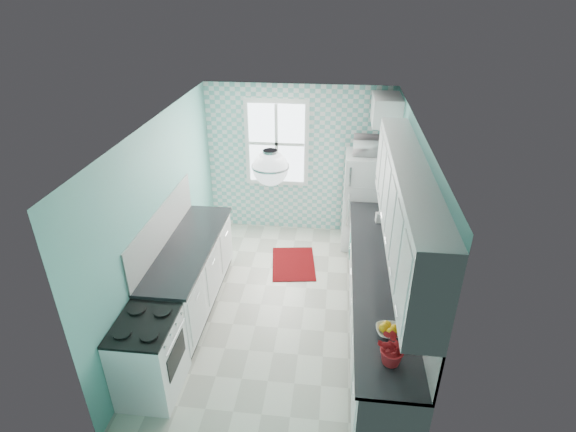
# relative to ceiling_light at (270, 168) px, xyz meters

# --- Properties ---
(floor) EXTENTS (3.00, 4.40, 0.02)m
(floor) POSITION_rel_ceiling_light_xyz_m (0.00, 0.80, -2.33)
(floor) COLOR silver
(floor) RESTS_ON ground
(ceiling) EXTENTS (3.00, 4.40, 0.02)m
(ceiling) POSITION_rel_ceiling_light_xyz_m (0.00, 0.80, 0.19)
(ceiling) COLOR white
(ceiling) RESTS_ON wall_back
(wall_back) EXTENTS (3.00, 0.02, 2.50)m
(wall_back) POSITION_rel_ceiling_light_xyz_m (0.00, 3.01, -1.07)
(wall_back) COLOR #65B3A9
(wall_back) RESTS_ON floor
(wall_front) EXTENTS (3.00, 0.02, 2.50)m
(wall_front) POSITION_rel_ceiling_light_xyz_m (0.00, -1.41, -1.07)
(wall_front) COLOR #65B3A9
(wall_front) RESTS_ON floor
(wall_left) EXTENTS (0.02, 4.40, 2.50)m
(wall_left) POSITION_rel_ceiling_light_xyz_m (-1.51, 0.80, -1.07)
(wall_left) COLOR #65B3A9
(wall_left) RESTS_ON floor
(wall_right) EXTENTS (0.02, 4.40, 2.50)m
(wall_right) POSITION_rel_ceiling_light_xyz_m (1.51, 0.80, -1.07)
(wall_right) COLOR #65B3A9
(wall_right) RESTS_ON floor
(accent_wall) EXTENTS (3.00, 0.01, 2.50)m
(accent_wall) POSITION_rel_ceiling_light_xyz_m (0.00, 2.99, -1.07)
(accent_wall) COLOR #75C1B8
(accent_wall) RESTS_ON wall_back
(window) EXTENTS (1.04, 0.05, 1.44)m
(window) POSITION_rel_ceiling_light_xyz_m (-0.35, 2.96, -0.77)
(window) COLOR white
(window) RESTS_ON wall_back
(backsplash_right) EXTENTS (0.02, 3.60, 0.51)m
(backsplash_right) POSITION_rel_ceiling_light_xyz_m (1.49, 0.40, -1.13)
(backsplash_right) COLOR white
(backsplash_right) RESTS_ON wall_right
(backsplash_left) EXTENTS (0.02, 2.15, 0.51)m
(backsplash_left) POSITION_rel_ceiling_light_xyz_m (-1.49, 0.73, -1.13)
(backsplash_left) COLOR white
(backsplash_left) RESTS_ON wall_left
(upper_cabinets_right) EXTENTS (0.33, 3.20, 0.90)m
(upper_cabinets_right) POSITION_rel_ceiling_light_xyz_m (1.33, 0.20, -0.42)
(upper_cabinets_right) COLOR white
(upper_cabinets_right) RESTS_ON wall_right
(upper_cabinet_fridge) EXTENTS (0.40, 0.74, 0.40)m
(upper_cabinet_fridge) POSITION_rel_ceiling_light_xyz_m (1.30, 2.63, -0.07)
(upper_cabinet_fridge) COLOR white
(upper_cabinet_fridge) RESTS_ON wall_right
(ceiling_light) EXTENTS (0.34, 0.34, 0.35)m
(ceiling_light) POSITION_rel_ceiling_light_xyz_m (0.00, 0.00, 0.00)
(ceiling_light) COLOR silver
(ceiling_light) RESTS_ON ceiling
(base_cabinets_right) EXTENTS (0.60, 3.60, 0.90)m
(base_cabinets_right) POSITION_rel_ceiling_light_xyz_m (1.20, 0.40, -1.87)
(base_cabinets_right) COLOR white
(base_cabinets_right) RESTS_ON floor
(countertop_right) EXTENTS (0.63, 3.60, 0.04)m
(countertop_right) POSITION_rel_ceiling_light_xyz_m (1.19, 0.40, -1.40)
(countertop_right) COLOR black
(countertop_right) RESTS_ON base_cabinets_right
(base_cabinets_left) EXTENTS (0.60, 2.15, 0.90)m
(base_cabinets_left) POSITION_rel_ceiling_light_xyz_m (-1.20, 0.73, -1.87)
(base_cabinets_left) COLOR white
(base_cabinets_left) RESTS_ON floor
(countertop_left) EXTENTS (0.63, 2.15, 0.04)m
(countertop_left) POSITION_rel_ceiling_light_xyz_m (-1.19, 0.73, -1.40)
(countertop_left) COLOR black
(countertop_left) RESTS_ON base_cabinets_left
(fridge) EXTENTS (0.68, 0.68, 1.56)m
(fridge) POSITION_rel_ceiling_light_xyz_m (1.11, 2.57, -1.54)
(fridge) COLOR white
(fridge) RESTS_ON floor
(stove) EXTENTS (0.59, 0.73, 0.88)m
(stove) POSITION_rel_ceiling_light_xyz_m (-1.20, -0.70, -1.86)
(stove) COLOR white
(stove) RESTS_ON floor
(sink) EXTENTS (0.57, 0.48, 0.53)m
(sink) POSITION_rel_ceiling_light_xyz_m (1.20, 1.27, -1.39)
(sink) COLOR silver
(sink) RESTS_ON countertop_right
(rug) EXTENTS (0.76, 1.00, 0.01)m
(rug) POSITION_rel_ceiling_light_xyz_m (0.05, 1.81, -2.32)
(rug) COLOR maroon
(rug) RESTS_ON floor
(dish_towel) EXTENTS (0.09, 0.21, 0.33)m
(dish_towel) POSITION_rel_ceiling_light_xyz_m (0.89, 1.65, -1.84)
(dish_towel) COLOR #6ABCA4
(dish_towel) RESTS_ON base_cabinets_right
(fruit_bowl) EXTENTS (0.27, 0.27, 0.06)m
(fruit_bowl) POSITION_rel_ceiling_light_xyz_m (1.20, -0.63, -1.35)
(fruit_bowl) COLOR silver
(fruit_bowl) RESTS_ON countertop_right
(potted_plant) EXTENTS (0.32, 0.28, 0.35)m
(potted_plant) POSITION_rel_ceiling_light_xyz_m (1.20, -0.99, -1.21)
(potted_plant) COLOR red
(potted_plant) RESTS_ON countertop_right
(soap_bottle) EXTENTS (0.10, 0.10, 0.20)m
(soap_bottle) POSITION_rel_ceiling_light_xyz_m (1.25, 1.60, -1.28)
(soap_bottle) COLOR #97B2BB
(soap_bottle) RESTS_ON countertop_right
(microwave) EXTENTS (0.51, 0.36, 0.27)m
(microwave) POSITION_rel_ceiling_light_xyz_m (1.11, 2.57, -0.62)
(microwave) COLOR silver
(microwave) RESTS_ON fridge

